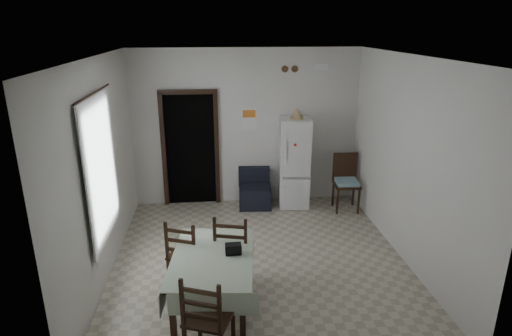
{
  "coord_description": "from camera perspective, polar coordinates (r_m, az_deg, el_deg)",
  "views": [
    {
      "loc": [
        -0.62,
        -5.5,
        3.29
      ],
      "look_at": [
        0.0,
        0.5,
        1.25
      ],
      "focal_mm": 30.0,
      "sensor_mm": 36.0,
      "label": 1
    }
  ],
  "objects": [
    {
      "name": "window_recess",
      "position": [
        5.78,
        -20.95,
        -0.09
      ],
      "size": [
        0.1,
        1.2,
        1.6
      ],
      "primitive_type": "cube",
      "color": "silver",
      "rests_on": "ground"
    },
    {
      "name": "wall_back",
      "position": [
        7.99,
        -1.29,
        5.36
      ],
      "size": [
        4.2,
        0.02,
        2.9
      ],
      "primitive_type": null,
      "color": "silver",
      "rests_on": "ground"
    },
    {
      "name": "vent_right",
      "position": [
        7.91,
        5.19,
        13.03
      ],
      "size": [
        0.12,
        0.03,
        0.12
      ],
      "primitive_type": "cylinder",
      "rotation": [
        1.57,
        0.0,
        0.0
      ],
      "color": "brown",
      "rests_on": "ground"
    },
    {
      "name": "calendar_image",
      "position": [
        7.91,
        -0.93,
        7.24
      ],
      "size": [
        0.24,
        0.01,
        0.14
      ],
      "primitive_type": "cube",
      "color": "orange",
      "rests_on": "ground"
    },
    {
      "name": "calendar",
      "position": [
        7.94,
        -0.93,
        6.55
      ],
      "size": [
        0.28,
        0.02,
        0.4
      ],
      "primitive_type": "cube",
      "color": "white",
      "rests_on": "ground"
    },
    {
      "name": "ground",
      "position": [
        6.43,
        0.47,
        -12.05
      ],
      "size": [
        4.5,
        4.5,
        0.0
      ],
      "primitive_type": "plane",
      "color": "#ABA28C",
      "rests_on": "ground"
    },
    {
      "name": "wall_right",
      "position": [
        6.4,
        19.54,
        0.89
      ],
      "size": [
        0.02,
        4.5,
        2.9
      ],
      "primitive_type": null,
      "color": "silver",
      "rests_on": "ground"
    },
    {
      "name": "dining_chair_far_right",
      "position": [
        5.62,
        -3.0,
        -10.75
      ],
      "size": [
        0.55,
        0.55,
        1.05
      ],
      "primitive_type": null,
      "rotation": [
        0.0,
        0.0,
        2.89
      ],
      "color": "black",
      "rests_on": "ground"
    },
    {
      "name": "corner_chair",
      "position": [
        7.99,
        11.99,
        -2.0
      ],
      "size": [
        0.48,
        0.48,
        1.04
      ],
      "primitive_type": null,
      "rotation": [
        0.0,
        0.0,
        -0.06
      ],
      "color": "black",
      "rests_on": "ground"
    },
    {
      "name": "dining_chair_near_head",
      "position": [
        4.55,
        -6.3,
        -19.02
      ],
      "size": [
        0.57,
        0.57,
        1.03
      ],
      "primitive_type": null,
      "rotation": [
        0.0,
        0.0,
        2.77
      ],
      "color": "black",
      "rests_on": "ground"
    },
    {
      "name": "curtain",
      "position": [
        5.75,
        -19.89,
        -0.05
      ],
      "size": [
        0.02,
        1.45,
        1.85
      ],
      "primitive_type": "cube",
      "color": "silver",
      "rests_on": "ground"
    },
    {
      "name": "fridge",
      "position": [
        7.96,
        5.08,
        0.68
      ],
      "size": [
        0.59,
        0.59,
        1.68
      ],
      "primitive_type": null,
      "rotation": [
        0.0,
        0.0,
        -0.08
      ],
      "color": "silver",
      "rests_on": "ground"
    },
    {
      "name": "black_bag",
      "position": [
        5.08,
        -3.04,
        -10.72
      ],
      "size": [
        0.19,
        0.12,
        0.12
      ],
      "primitive_type": "cube",
      "rotation": [
        0.0,
        0.0,
        0.04
      ],
      "color": "black",
      "rests_on": "dining_table"
    },
    {
      "name": "dining_chair_far_left",
      "position": [
        5.67,
        -9.19,
        -11.09
      ],
      "size": [
        0.55,
        0.55,
        0.99
      ],
      "primitive_type": null,
      "rotation": [
        0.0,
        0.0,
        2.78
      ],
      "color": "black",
      "rests_on": "ground"
    },
    {
      "name": "dining_table",
      "position": [
        5.26,
        -5.71,
        -15.1
      ],
      "size": [
        1.07,
        1.5,
        0.74
      ],
      "primitive_type": null,
      "rotation": [
        0.0,
        0.0,
        -0.1
      ],
      "color": "#ABBEA2",
      "rests_on": "ground"
    },
    {
      "name": "emergency_light",
      "position": [
        7.99,
        8.64,
        13.17
      ],
      "size": [
        0.25,
        0.07,
        0.09
      ],
      "primitive_type": "cube",
      "color": "white",
      "rests_on": "ground"
    },
    {
      "name": "ceiling",
      "position": [
        5.55,
        0.55,
        14.67
      ],
      "size": [
        4.2,
        4.5,
        0.02
      ],
      "primitive_type": null,
      "color": "white",
      "rests_on": "ground"
    },
    {
      "name": "light_switch",
      "position": [
        8.07,
        -0.2,
        2.95
      ],
      "size": [
        0.08,
        0.02,
        0.12
      ],
      "primitive_type": "cube",
      "color": "beige",
      "rests_on": "ground"
    },
    {
      "name": "curtain_rod",
      "position": [
        5.54,
        -20.88,
        9.3
      ],
      "size": [
        0.02,
        1.6,
        0.02
      ],
      "primitive_type": "cylinder",
      "rotation": [
        1.57,
        0.0,
        0.0
      ],
      "color": "black",
      "rests_on": "ground"
    },
    {
      "name": "wall_front",
      "position": [
        3.78,
        4.34,
        -10.45
      ],
      "size": [
        4.2,
        0.02,
        2.9
      ],
      "primitive_type": null,
      "color": "silver",
      "rests_on": "ground"
    },
    {
      "name": "navy_seat",
      "position": [
        8.02,
        -0.11,
        -2.76
      ],
      "size": [
        0.63,
        0.62,
        0.72
      ],
      "primitive_type": null,
      "rotation": [
        0.0,
        0.0,
        -0.08
      ],
      "color": "black",
      "rests_on": "ground"
    },
    {
      "name": "vent_left",
      "position": [
        7.88,
        3.87,
        13.04
      ],
      "size": [
        0.12,
        0.03,
        0.12
      ],
      "primitive_type": "cylinder",
      "rotation": [
        1.57,
        0.0,
        0.0
      ],
      "color": "brown",
      "rests_on": "ground"
    },
    {
      "name": "wall_left",
      "position": [
        5.98,
        -19.92,
        -0.37
      ],
      "size": [
        0.02,
        4.5,
        2.9
      ],
      "primitive_type": null,
      "color": "silver",
      "rests_on": "ground"
    },
    {
      "name": "tan_cone",
      "position": [
        7.69,
        5.46,
        7.27
      ],
      "size": [
        0.26,
        0.26,
        0.2
      ],
      "primitive_type": "cone",
      "rotation": [
        0.0,
        0.0,
        0.09
      ],
      "color": "tan",
      "rests_on": "fridge"
    },
    {
      "name": "doorway",
      "position": [
        8.27,
        -8.67,
        2.82
      ],
      "size": [
        1.06,
        0.52,
        2.22
      ],
      "color": "black",
      "rests_on": "ground"
    }
  ]
}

